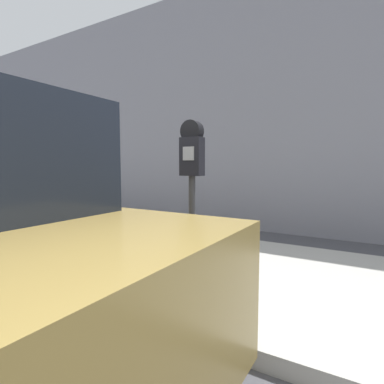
% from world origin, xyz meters
% --- Properties ---
extents(sidewalk, '(24.00, 2.80, 0.14)m').
position_xyz_m(sidewalk, '(0.00, 2.20, 0.07)').
color(sidewalk, '#ADAAA3').
rests_on(sidewalk, ground_plane).
extents(building_facade, '(24.00, 0.30, 5.13)m').
position_xyz_m(building_facade, '(0.00, 5.05, 2.57)').
color(building_facade, gray).
rests_on(building_facade, ground_plane).
extents(parking_meter, '(0.19, 0.12, 1.57)m').
position_xyz_m(parking_meter, '(0.24, 1.21, 1.26)').
color(parking_meter, '#2D2D30').
rests_on(parking_meter, sidewalk).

